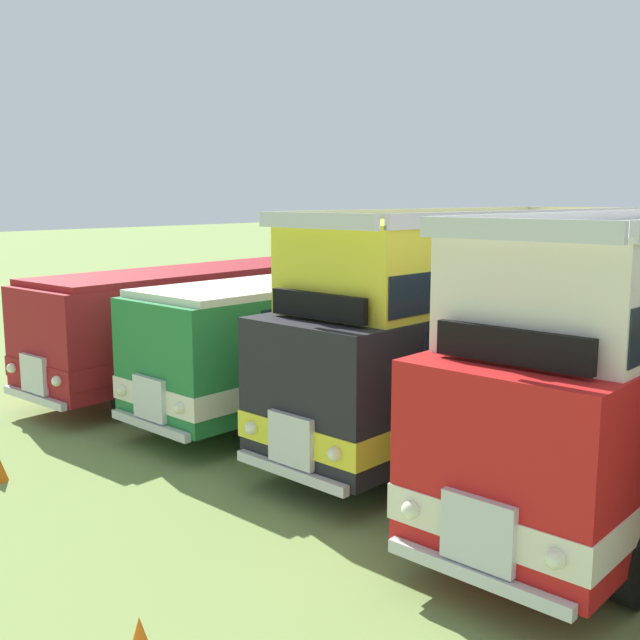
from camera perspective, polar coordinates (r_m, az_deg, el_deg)
name	(u,v)px	position (r m, az deg, el deg)	size (l,w,h in m)	color
bus_first_in_row	(226,313)	(19.72, -7.19, 0.56)	(2.63, 10.91, 2.99)	maroon
bus_second_in_row	(333,328)	(17.25, 1.01, -0.64)	(3.01, 10.22, 2.99)	#237538
bus_third_in_row	(476,319)	(15.19, 11.84, 0.11)	(3.12, 10.36, 4.52)	black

